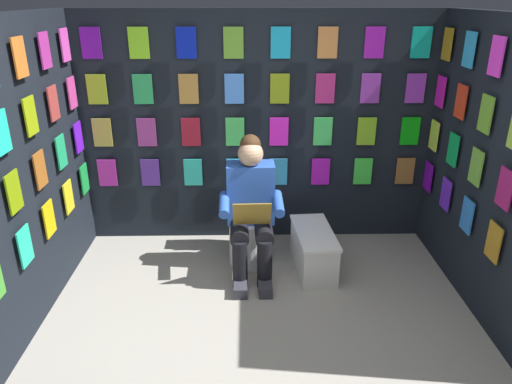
% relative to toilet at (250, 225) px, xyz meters
% --- Properties ---
extents(display_wall_back, '(3.32, 0.14, 2.14)m').
position_rel_toilet_xyz_m(display_wall_back, '(-0.07, -0.48, 0.75)').
color(display_wall_back, black).
rests_on(display_wall_back, ground).
extents(display_wall_left, '(0.14, 2.06, 2.14)m').
position_rel_toilet_xyz_m(display_wall_left, '(-1.72, 0.60, 0.75)').
color(display_wall_left, black).
rests_on(display_wall_left, ground).
extents(display_wall_right, '(0.14, 2.06, 2.14)m').
position_rel_toilet_xyz_m(display_wall_right, '(1.59, 0.60, 0.75)').
color(display_wall_right, black).
rests_on(display_wall_right, ground).
extents(toilet, '(0.41, 0.56, 0.77)m').
position_rel_toilet_xyz_m(toilet, '(0.00, 0.00, 0.00)').
color(toilet, white).
rests_on(toilet, ground).
extents(person_reading, '(0.53, 0.69, 1.19)m').
position_rel_toilet_xyz_m(person_reading, '(-0.00, 0.23, 0.27)').
color(person_reading, blue).
rests_on(person_reading, ground).
extents(comic_longbox_near, '(0.36, 0.71, 0.37)m').
position_rel_toilet_xyz_m(comic_longbox_near, '(-0.55, 0.22, -0.14)').
color(comic_longbox_near, white).
rests_on(comic_longbox_near, ground).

